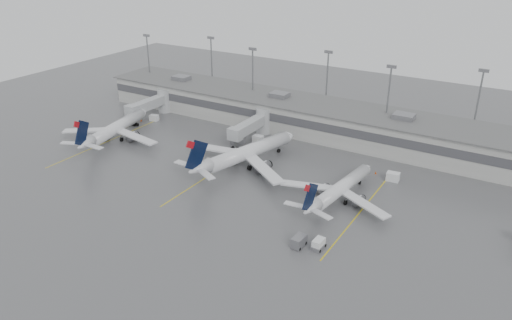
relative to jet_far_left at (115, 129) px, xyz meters
The scene contains 18 objects.
ground 57.49m from the jet_far_left, 26.24° to the right, with size 260.00×260.00×0.00m, color #4B4B4D.
terminal 60.94m from the jet_far_left, 32.35° to the left, with size 152.00×17.00×9.45m.
light_masts 64.82m from the jet_far_left, 36.70° to the left, with size 142.40×8.00×20.60m.
jet_bridge_left 20.75m from the jet_far_left, 101.17° to the left, with size 4.00×17.20×7.00m.
jet_bridge_right 37.07m from the jet_far_left, 33.29° to the left, with size 4.00×17.20×7.00m.
stand_markings 51.60m from the jet_far_left, ahead, with size 105.25×40.00×0.01m.
jet_far_left is the anchor object (origin of this frame).
jet_mid_left 38.38m from the jet_far_left, ahead, with size 29.42×33.40×11.02m.
jet_mid_right 63.57m from the jet_far_left, ahead, with size 24.42×27.52×8.92m.
baggage_tug 69.62m from the jet_far_left, 15.13° to the right, with size 1.97×2.92×1.83m.
baggage_cart 66.86m from the jet_far_left, 16.84° to the right, with size 1.88×3.12×1.96m.
gse_uld_a 16.85m from the jet_far_left, 94.70° to the left, with size 2.44×1.63×1.73m, color white.
gse_uld_b 37.90m from the jet_far_left, 28.29° to the left, with size 2.69×1.80×1.91m, color white.
gse_uld_c 71.73m from the jet_far_left, 11.45° to the left, with size 2.76×1.84×1.95m, color white.
gse_loader 32.78m from the jet_far_left, 26.10° to the left, with size 2.19×3.51×2.19m, color slate.
cone_a 15.17m from the jet_far_left, 106.82° to the left, with size 0.50×0.50×0.79m, color #E74F04.
cone_b 26.14m from the jet_far_left, ahead, with size 0.42×0.42×0.67m, color #E74F04.
cone_c 67.84m from the jet_far_left, 13.33° to the left, with size 0.41×0.41×0.66m, color #E74F04.
Camera 1 is at (43.93, -60.47, 49.71)m, focal length 35.00 mm.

